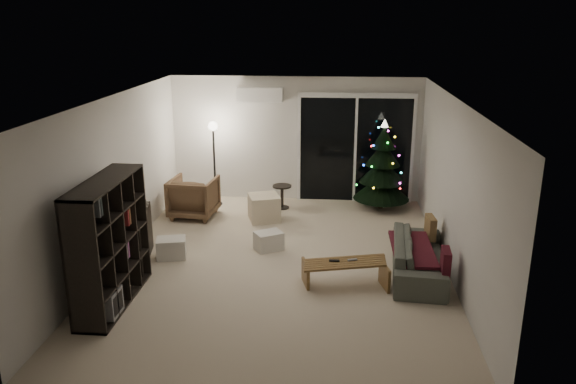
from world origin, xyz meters
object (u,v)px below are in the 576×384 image
at_px(armchair, 194,197).
at_px(sofa, 419,257).
at_px(coffee_table, 345,274).
at_px(bookshelf, 94,242).
at_px(christmas_tree, 383,165).
at_px(media_cabinet, 131,238).

relative_size(armchair, sofa, 0.45).
relative_size(armchair, coffee_table, 0.72).
bearing_deg(armchair, sofa, 155.88).
distance_m(armchair, sofa, 4.44).
distance_m(bookshelf, armchair, 3.43).
distance_m(sofa, christmas_tree, 3.05).
xyz_separation_m(armchair, christmas_tree, (3.54, 0.79, 0.50)).
xyz_separation_m(bookshelf, armchair, (0.43, 3.37, -0.45)).
relative_size(bookshelf, armchair, 2.00).
distance_m(media_cabinet, armchair, 2.17).
height_order(armchair, sofa, armchair).
bearing_deg(christmas_tree, bookshelf, -133.63).
distance_m(coffee_table, christmas_tree, 3.59).
bearing_deg(coffee_table, christmas_tree, 63.45).
bearing_deg(armchair, coffee_table, 141.74).
relative_size(media_cabinet, sofa, 0.67).
bearing_deg(christmas_tree, coffee_table, -102.12).
height_order(bookshelf, coffee_table, bookshelf).
bearing_deg(christmas_tree, media_cabinet, -143.66).
bearing_deg(media_cabinet, sofa, -11.53).
relative_size(bookshelf, sofa, 0.90).
relative_size(sofa, coffee_table, 1.60).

